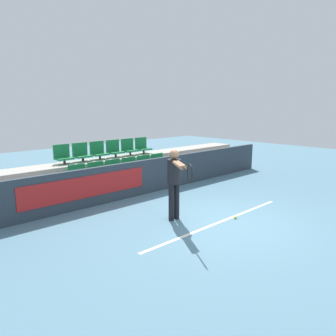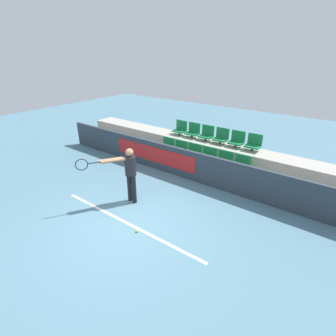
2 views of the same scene
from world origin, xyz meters
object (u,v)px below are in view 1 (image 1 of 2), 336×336
(stadium_chair_1, at_px, (97,173))
(stadium_chair_6, at_px, (63,155))
(stadium_chair_9, at_px, (114,150))
(stadium_chair_3, at_px, (131,167))
(stadium_chair_2, at_px, (115,170))
(stadium_chair_5, at_px, (159,163))
(stadium_chair_11, at_px, (142,146))
(stadium_chair_10, at_px, (129,148))
(stadium_chair_0, at_px, (79,176))
(stadium_chair_8, at_px, (99,151))
(tennis_player, at_px, (175,178))
(stadium_chair_4, at_px, (145,165))
(stadium_chair_7, at_px, (81,153))
(tennis_ball, at_px, (235,217))

(stadium_chair_1, distance_m, stadium_chair_6, 1.14)
(stadium_chair_6, distance_m, stadium_chair_9, 1.78)
(stadium_chair_3, distance_m, stadium_chair_6, 2.03)
(stadium_chair_2, xyz_separation_m, stadium_chair_6, (-1.18, 0.86, 0.48))
(stadium_chair_1, height_order, stadium_chair_6, stadium_chair_6)
(stadium_chair_5, xyz_separation_m, stadium_chair_11, (0.00, 0.86, 0.48))
(stadium_chair_10, bearing_deg, stadium_chair_0, -160.13)
(stadium_chair_8, distance_m, stadium_chair_9, 0.59)
(stadium_chair_2, bearing_deg, stadium_chair_9, 55.32)
(stadium_chair_3, height_order, tennis_player, tennis_player)
(stadium_chair_3, relative_size, stadium_chair_6, 1.00)
(stadium_chair_1, bearing_deg, stadium_chair_5, 0.00)
(stadium_chair_4, height_order, stadium_chair_9, stadium_chair_9)
(stadium_chair_10, relative_size, tennis_player, 0.34)
(stadium_chair_7, distance_m, stadium_chair_8, 0.59)
(stadium_chair_4, xyz_separation_m, stadium_chair_8, (-1.18, 0.86, 0.48))
(stadium_chair_4, distance_m, stadium_chair_11, 1.14)
(stadium_chair_0, relative_size, stadium_chair_7, 1.00)
(stadium_chair_2, bearing_deg, tennis_ball, -78.76)
(stadium_chair_2, height_order, stadium_chair_11, stadium_chair_11)
(stadium_chair_3, distance_m, tennis_player, 3.08)
(stadium_chair_10, bearing_deg, stadium_chair_11, 0.00)
(stadium_chair_2, height_order, stadium_chair_7, stadium_chair_7)
(stadium_chair_11, bearing_deg, stadium_chair_8, 180.00)
(stadium_chair_6, distance_m, tennis_ball, 5.18)
(stadium_chair_7, distance_m, tennis_player, 3.78)
(tennis_ball, bearing_deg, stadium_chair_1, 109.51)
(stadium_chair_8, relative_size, stadium_chair_11, 1.00)
(stadium_chair_1, distance_m, stadium_chair_9, 1.54)
(stadium_chair_5, height_order, stadium_chair_8, stadium_chair_8)
(stadium_chair_9, relative_size, stadium_chair_11, 1.00)
(stadium_chair_5, distance_m, stadium_chair_9, 1.54)
(stadium_chair_3, xyz_separation_m, tennis_player, (-0.95, -2.91, 0.30))
(stadium_chair_7, bearing_deg, stadium_chair_4, -25.72)
(tennis_ball, bearing_deg, stadium_chair_6, 112.61)
(stadium_chair_0, height_order, tennis_ball, stadium_chair_0)
(stadium_chair_0, bearing_deg, stadium_chair_11, 16.12)
(stadium_chair_3, xyz_separation_m, stadium_chair_7, (-1.18, 0.86, 0.48))
(stadium_chair_1, height_order, tennis_player, tennis_player)
(stadium_chair_6, relative_size, stadium_chair_9, 1.00)
(stadium_chair_11, bearing_deg, stadium_chair_2, -154.28)
(stadium_chair_4, bearing_deg, stadium_chair_6, 160.13)
(stadium_chair_11, bearing_deg, stadium_chair_6, 180.00)
(stadium_chair_3, xyz_separation_m, stadium_chair_9, (0.00, 0.86, 0.48))
(stadium_chair_2, xyz_separation_m, stadium_chair_10, (1.18, 0.86, 0.48))
(stadium_chair_0, relative_size, stadium_chair_11, 1.00)
(stadium_chair_8, xyz_separation_m, stadium_chair_10, (1.18, 0.00, 0.00))
(stadium_chair_1, relative_size, tennis_ball, 8.41)
(tennis_player, bearing_deg, stadium_chair_0, 137.02)
(stadium_chair_11, bearing_deg, stadium_chair_1, -160.13)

